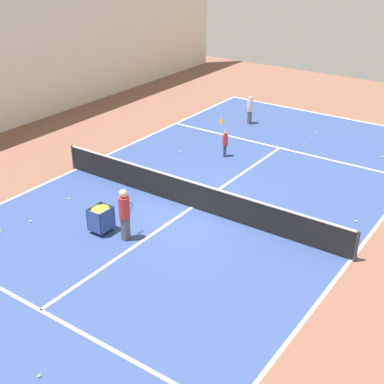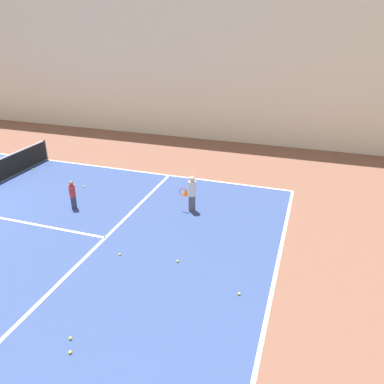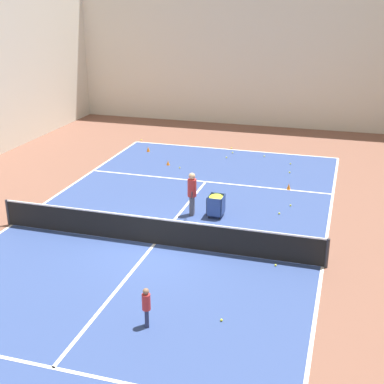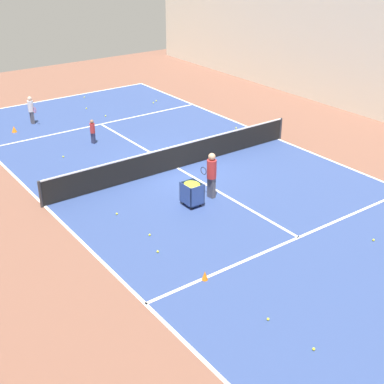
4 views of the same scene
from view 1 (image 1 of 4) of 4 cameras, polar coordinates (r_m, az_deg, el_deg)
The scene contains 25 objects.
ground_plane at distance 17.74m, azimuth -0.00°, elevation -1.67°, with size 38.96×38.96×0.00m, color brown.
court_playing_area at distance 17.74m, azimuth -0.00°, elevation -1.66°, with size 10.86×23.48×0.00m.
line_baseline_near at distance 27.45m, azimuth 14.32°, elevation 7.95°, with size 10.86×0.10×0.00m, color white.
line_sideline_left at distance 15.71m, azimuth 16.58°, elevation -6.95°, with size 0.10×23.48×0.00m, color white.
line_sideline_right at distance 21.01m, azimuth -12.24°, elevation 2.40°, with size 0.10×23.48×0.00m, color white.
line_service_near at distance 22.84m, azimuth 9.35°, elevation 4.66°, with size 10.86×0.10×0.00m, color white.
line_service_far at distance 13.82m, azimuth -15.88°, elevation -12.03°, with size 10.86×0.10×0.00m, color white.
line_centre_service at distance 17.74m, azimuth -0.00°, elevation -1.65°, with size 0.10×12.91×0.00m, color white.
tennis_net at distance 17.51m, azimuth -0.00°, elevation -0.23°, with size 11.16×0.10×0.96m.
player_near_baseline at distance 25.37m, azimuth 6.20°, elevation 8.91°, with size 0.28×0.59×1.33m.
coach_at_net at distance 15.67m, azimuth -7.21°, elevation -2.04°, with size 0.37×0.66×1.65m.
child_midcourt at distance 21.53m, azimuth 3.56°, elevation 5.34°, with size 0.28×0.28×1.07m.
ball_cart at distance 16.33m, azimuth -9.72°, elevation -2.36°, with size 0.56×0.65×0.84m.
training_cone_2 at distance 25.57m, azimuth 3.18°, elevation 7.71°, with size 0.24×0.24×0.28m, color orange.
tennis_ball_0 at distance 17.37m, azimuth -19.80°, elevation -3.93°, with size 0.07×0.07×0.07m, color yellow.
tennis_ball_1 at distance 22.87m, azimuth 19.59°, elevation 3.54°, with size 0.07×0.07×0.07m, color yellow.
tennis_ball_2 at distance 22.08m, azimuth -1.33°, elevation 4.32°, with size 0.07×0.07×0.07m, color yellow.
tennis_ball_3 at distance 17.61m, azimuth -16.80°, elevation -3.01°, with size 0.07×0.07×0.07m, color yellow.
tennis_ball_4 at distance 18.69m, azimuth -12.98°, elevation -0.72°, with size 0.07×0.07×0.07m, color yellow.
tennis_ball_5 at distance 17.63m, azimuth 17.08°, elevation -3.01°, with size 0.07×0.07×0.07m, color yellow.
tennis_ball_10 at distance 24.89m, azimuth 13.07°, elevation 6.25°, with size 0.07×0.07×0.07m, color yellow.
tennis_ball_11 at distance 20.31m, azimuth -8.86°, elevation 1.94°, with size 0.07×0.07×0.07m, color yellow.
tennis_ball_12 at distance 12.12m, azimuth -15.97°, elevation -18.33°, with size 0.07×0.07×0.07m, color yellow.
tennis_ball_14 at distance 26.35m, azimuth 16.36°, elevation 6.99°, with size 0.07×0.07×0.07m, color yellow.
tennis_ball_18 at distance 23.33m, azimuth 11.91°, elevation 4.99°, with size 0.07×0.07×0.07m, color yellow.
Camera 1 is at (-8.95, 12.81, 8.40)m, focal length 50.00 mm.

